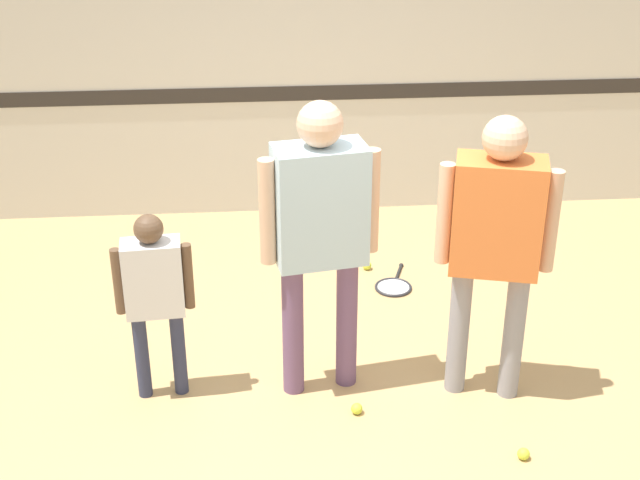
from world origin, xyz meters
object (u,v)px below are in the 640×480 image
Objects in this scene: person_student_left at (154,287)px; tennis_ball_by_spare_racket at (367,265)px; racket_spare_on_floor at (394,286)px; tennis_ball_stray_left at (523,454)px; tennis_ball_near_instructor at (357,409)px; person_student_right at (496,231)px; person_instructor at (320,220)px.

person_student_left is 17.53× the size of tennis_ball_by_spare_racket.
racket_spare_on_floor is 1.93m from tennis_ball_stray_left.
person_student_right is at bearing 12.16° from tennis_ball_near_instructor.
person_student_right is 25.79× the size of tennis_ball_by_spare_racket.
person_student_left reaches higher than tennis_ball_near_instructor.
person_instructor is 1.69m from racket_spare_on_floor.
person_student_left is 2.27× the size of racket_spare_on_floor.
person_student_right is 1.20m from tennis_ball_stray_left.
racket_spare_on_floor is at bearing 102.10° from tennis_ball_stray_left.
tennis_ball_stray_left reaches higher than racket_spare_on_floor.
tennis_ball_by_spare_racket is at bearing 80.89° from tennis_ball_near_instructor.
person_instructor reaches higher than tennis_ball_stray_left.
person_instructor reaches higher than tennis_ball_by_spare_racket.
racket_spare_on_floor is (1.55, 1.15, -0.71)m from person_student_left.
person_instructor is 1.83m from tennis_ball_by_spare_racket.
tennis_ball_by_spare_racket and tennis_ball_stray_left have the same top height.
person_student_right is 25.79× the size of tennis_ball_stray_left.
tennis_ball_stray_left is at bearing -25.42° from person_student_left.
tennis_ball_near_instructor is at bearing -19.00° from person_student_left.
racket_spare_on_floor is at bearing 31.91° from person_student_left.
person_student_left is at bearing 10.67° from person_student_right.
person_student_left is at bearing 170.43° from person_instructor.
person_instructor reaches higher than racket_spare_on_floor.
person_instructor reaches higher than person_student_right.
person_student_right is at bearing -72.64° from tennis_ball_by_spare_racket.
tennis_ball_near_instructor is at bearing -67.13° from person_instructor.
tennis_ball_by_spare_racket is (1.39, 1.42, -0.68)m from person_student_left.
tennis_ball_near_instructor is at bearing -99.11° from tennis_ball_by_spare_racket.
person_instructor is at bearing -4.27° from person_student_left.
tennis_ball_near_instructor is at bearing 26.57° from person_student_right.
tennis_ball_by_spare_racket reaches higher than racket_spare_on_floor.
tennis_ball_by_spare_racket is 2.24m from tennis_ball_stray_left.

